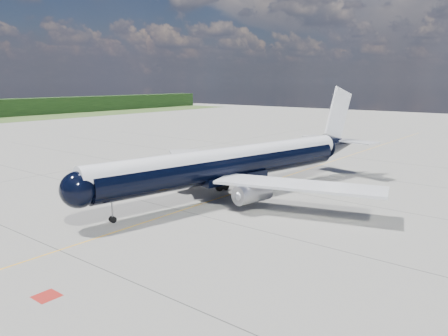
{
  "coord_description": "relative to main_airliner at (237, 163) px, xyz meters",
  "views": [
    {
      "loc": [
        33.08,
        -23.78,
        14.26
      ],
      "look_at": [
        1.09,
        16.38,
        4.0
      ],
      "focal_mm": 35.0,
      "sensor_mm": 36.0,
      "label": 1
    }
  ],
  "objects": [
    {
      "name": "red_marking",
      "position": [
        5.91,
        -29.26,
        -4.19
      ],
      "size": [
        1.6,
        1.6,
        0.01
      ],
      "primitive_type": "cube",
      "color": "maroon",
      "rests_on": "ground"
    },
    {
      "name": "taxiway_centerline",
      "position": [
        -0.89,
        5.74,
        -4.19
      ],
      "size": [
        0.16,
        160.0,
        0.01
      ],
      "primitive_type": "cube",
      "color": "#FFAC0D",
      "rests_on": "ground"
    },
    {
      "name": "main_airliner",
      "position": [
        0.0,
        0.0,
        0.0
      ],
      "size": [
        37.65,
        46.41,
        13.51
      ],
      "rotation": [
        0.0,
        0.0,
        -0.2
      ],
      "color": "black",
      "rests_on": "ground"
    },
    {
      "name": "ground",
      "position": [
        -0.89,
        10.74,
        -4.19
      ],
      "size": [
        320.0,
        320.0,
        0.0
      ],
      "primitive_type": "plane",
      "color": "gray",
      "rests_on": "ground"
    }
  ]
}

